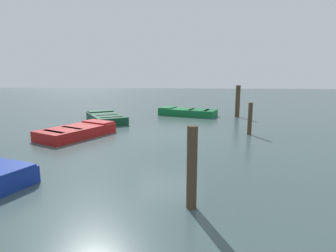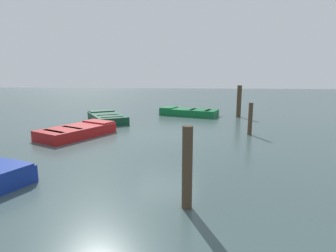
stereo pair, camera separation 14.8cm
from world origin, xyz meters
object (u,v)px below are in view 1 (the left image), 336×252
Objects in this scene: mooring_piling_center at (238,101)px; rowboat_red at (77,131)px; mooring_piling_near_right at (192,168)px; mooring_piling_near_left at (250,119)px; rowboat_dark_green at (106,118)px; rowboat_green at (187,112)px.

rowboat_red is at bearing 128.80° from mooring_piling_center.
mooring_piling_center reaches higher than mooring_piling_near_right.
mooring_piling_center is (4.85, -0.28, 0.26)m from mooring_piling_near_left.
mooring_piling_near_left is (0.98, -6.98, 0.45)m from rowboat_red.
rowboat_dark_green is 1.80× the size of mooring_piling_center.
mooring_piling_near_left is 6.94m from mooring_piling_near_right.
mooring_piling_center is (11.37, -2.65, 0.15)m from mooring_piling_near_right.
rowboat_green is at bearing 27.49° from mooring_piling_near_left.
rowboat_red is at bearing 146.34° from rowboat_dark_green.
mooring_piling_near_right is 0.84× the size of mooring_piling_center.
rowboat_green is 5.82m from mooring_piling_near_left.
rowboat_red is 9.34m from mooring_piling_center.
mooring_piling_near_left is at bearing 176.72° from mooring_piling_center.
mooring_piling_center is (5.83, -7.26, 0.71)m from rowboat_red.
mooring_piling_near_left is 0.72× the size of mooring_piling_center.
rowboat_dark_green is 7.61m from mooring_piling_center.
mooring_piling_near_left is at bearing -142.32° from rowboat_dark_green.
rowboat_dark_green and rowboat_green have the same top height.
rowboat_red is 7.06m from mooring_piling_near_left.
mooring_piling_near_right is at bearing 110.20° from rowboat_green.
mooring_piling_near_right reaches higher than mooring_piling_near_left.
rowboat_dark_green is at bearing 25.24° from rowboat_red.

